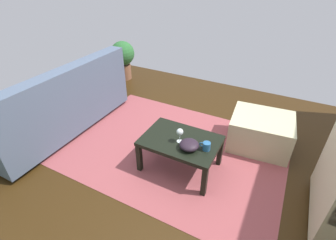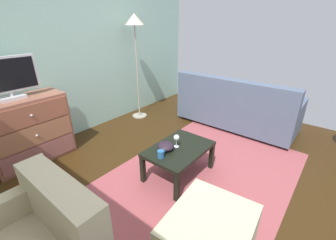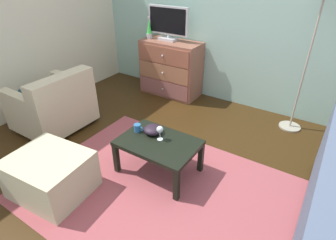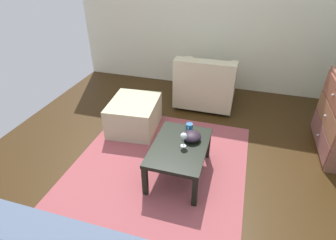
# 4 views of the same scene
# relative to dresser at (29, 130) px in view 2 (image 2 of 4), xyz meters

# --- Properties ---
(ground_plane) EXTENTS (5.32, 4.68, 0.05)m
(ground_plane) POSITION_rel_dresser_xyz_m (0.96, -1.79, -0.46)
(ground_plane) COLOR #37230D
(wall_accent_rear) EXTENTS (5.32, 0.12, 2.54)m
(wall_accent_rear) POSITION_rel_dresser_xyz_m (0.96, 0.31, 0.83)
(wall_accent_rear) COLOR #96C1B2
(wall_accent_rear) RESTS_ON ground_plane
(area_rug) EXTENTS (2.60, 1.90, 0.01)m
(area_rug) POSITION_rel_dresser_xyz_m (1.16, -1.99, -0.44)
(area_rug) COLOR #9D494E
(area_rug) RESTS_ON ground_plane
(dresser) EXTENTS (0.96, 0.49, 0.88)m
(dresser) POSITION_rel_dresser_xyz_m (0.00, 0.00, 0.00)
(dresser) COLOR #8F5744
(dresser) RESTS_ON ground_plane
(tv) EXTENTS (0.68, 0.18, 0.50)m
(tv) POSITION_rel_dresser_xyz_m (-0.07, 0.02, 0.70)
(tv) COLOR silver
(tv) RESTS_ON dresser
(coffee_table) EXTENTS (0.80, 0.55, 0.39)m
(coffee_table) POSITION_rel_dresser_xyz_m (0.95, -1.74, -0.11)
(coffee_table) COLOR black
(coffee_table) RESTS_ON ground_plane
(wine_glass) EXTENTS (0.07, 0.07, 0.16)m
(wine_glass) POSITION_rel_dresser_xyz_m (0.95, -1.70, 0.06)
(wine_glass) COLOR silver
(wine_glass) RESTS_ON coffee_table
(mug) EXTENTS (0.11, 0.08, 0.08)m
(mug) POSITION_rel_dresser_xyz_m (0.67, -1.71, -0.01)
(mug) COLOR #2A6097
(mug) RESTS_ON coffee_table
(bowl_decorative) EXTENTS (0.19, 0.19, 0.09)m
(bowl_decorative) POSITION_rel_dresser_xyz_m (0.82, -1.65, -0.01)
(bowl_decorative) COLOR #271B27
(bowl_decorative) RESTS_ON coffee_table
(couch_large) EXTENTS (0.85, 2.00, 0.90)m
(couch_large) POSITION_rel_dresser_xyz_m (2.70, -1.69, -0.10)
(couch_large) COLOR #332319
(couch_large) RESTS_ON ground_plane
(ottoman) EXTENTS (0.75, 0.66, 0.41)m
(ottoman) POSITION_rel_dresser_xyz_m (0.26, -2.54, -0.24)
(ottoman) COLOR beige
(ottoman) RESTS_ON ground_plane
(standing_lamp) EXTENTS (0.32, 0.32, 1.86)m
(standing_lamp) POSITION_rel_dresser_xyz_m (1.95, -0.05, 1.16)
(standing_lamp) COLOR #A59E8C
(standing_lamp) RESTS_ON ground_plane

